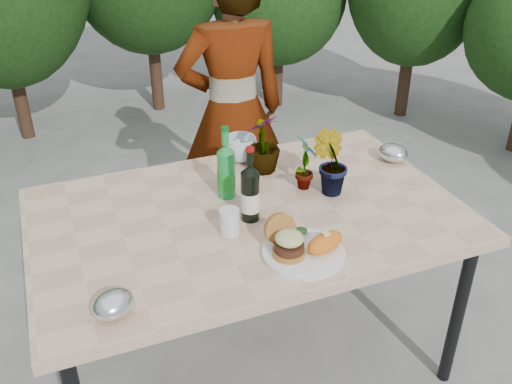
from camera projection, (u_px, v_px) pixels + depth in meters
name	position (u px, v px, depth m)	size (l,w,h in m)	color
ground	(249.00, 355.00, 2.53)	(80.00, 80.00, 0.00)	slate
patio_table	(248.00, 224.00, 2.18)	(1.60, 1.00, 0.75)	#D5AD8E
shrub_hedge	(101.00, 12.00, 3.18)	(6.95, 5.01, 2.28)	#382316
dinner_plate	(304.00, 253.00, 1.91)	(0.28, 0.28, 0.01)	white
burger_stack	(287.00, 241.00, 1.88)	(0.11, 0.16, 0.11)	#B7722D
sweet_potato	(325.00, 243.00, 1.90)	(0.15, 0.08, 0.06)	orange
grilled_veg	(297.00, 232.00, 1.98)	(0.08, 0.05, 0.03)	olive
wine_bottle	(250.00, 194.00, 2.05)	(0.07, 0.07, 0.29)	black
sparkling_water	(226.00, 172.00, 2.19)	(0.07, 0.07, 0.30)	#1A9038
plastic_cup	(230.00, 222.00, 2.00)	(0.07, 0.07, 0.10)	silver
seedling_left	(305.00, 162.00, 2.24)	(0.12, 0.08, 0.23)	#306121
seedling_mid	(330.00, 163.00, 2.21)	(0.14, 0.11, 0.26)	#205C1F
seedling_right	(263.00, 143.00, 2.37)	(0.14, 0.14, 0.25)	#286021
blue_bowl	(241.00, 149.00, 2.49)	(0.14, 0.14, 0.11)	silver
foil_packet_left	(113.00, 304.00, 1.64)	(0.13, 0.11, 0.08)	silver
foil_packet_right	(393.00, 153.00, 2.49)	(0.13, 0.11, 0.08)	silver
person	(232.00, 112.00, 2.91)	(0.57, 0.37, 1.56)	#9B654D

